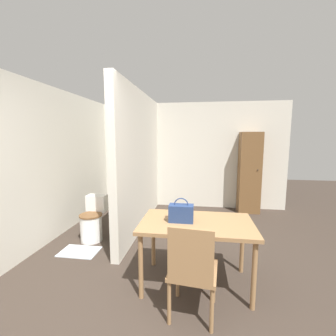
% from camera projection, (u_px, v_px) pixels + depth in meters
% --- Properties ---
extents(wall_back, '(4.87, 0.12, 2.50)m').
position_uv_depth(wall_back, '(182.00, 155.00, 5.48)').
color(wall_back, beige).
rests_on(wall_back, ground_plane).
extents(wall_left, '(0.12, 4.90, 2.50)m').
position_uv_depth(wall_left, '(54.00, 163.00, 3.80)').
color(wall_left, beige).
rests_on(wall_left, ground_plane).
extents(partition_wall, '(0.12, 2.74, 2.50)m').
position_uv_depth(partition_wall, '(140.00, 161.00, 4.17)').
color(partition_wall, beige).
rests_on(partition_wall, ground_plane).
extents(dining_table, '(1.25, 0.75, 0.75)m').
position_uv_depth(dining_table, '(196.00, 228.00, 2.52)').
color(dining_table, '#997047').
rests_on(dining_table, ground_plane).
extents(wooden_chair, '(0.48, 0.48, 0.93)m').
position_uv_depth(wooden_chair, '(192.00, 269.00, 2.03)').
color(wooden_chair, '#997047').
rests_on(wooden_chair, ground_plane).
extents(toilet, '(0.36, 0.51, 0.70)m').
position_uv_depth(toilet, '(93.00, 221.00, 3.71)').
color(toilet, white).
rests_on(toilet, ground_plane).
extents(handbag, '(0.27, 0.14, 0.27)m').
position_uv_depth(handbag, '(181.00, 213.00, 2.50)').
color(handbag, navy).
rests_on(handbag, dining_table).
extents(wooden_cabinet, '(0.46, 0.42, 1.80)m').
position_uv_depth(wooden_cabinet, '(249.00, 173.00, 5.04)').
color(wooden_cabinet, brown).
rests_on(wooden_cabinet, ground_plane).
extents(bath_mat, '(0.55, 0.37, 0.01)m').
position_uv_depth(bath_mat, '(79.00, 252.00, 3.32)').
color(bath_mat, '#B2BCC6').
rests_on(bath_mat, ground_plane).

